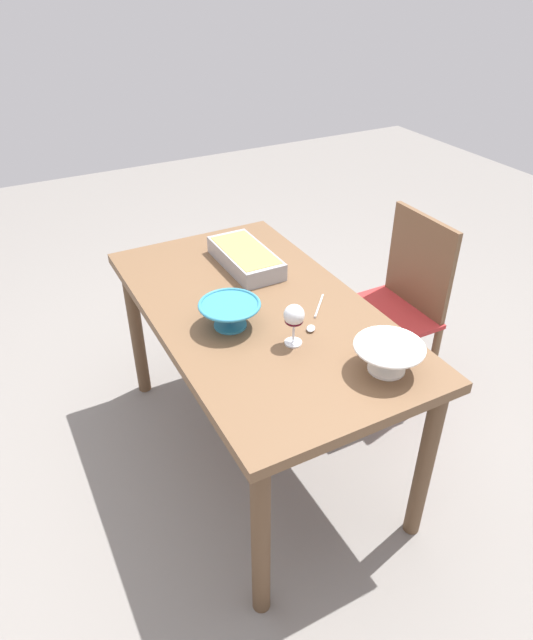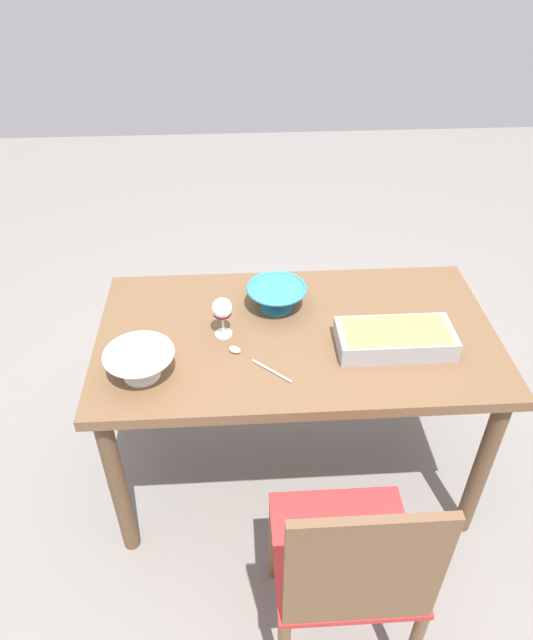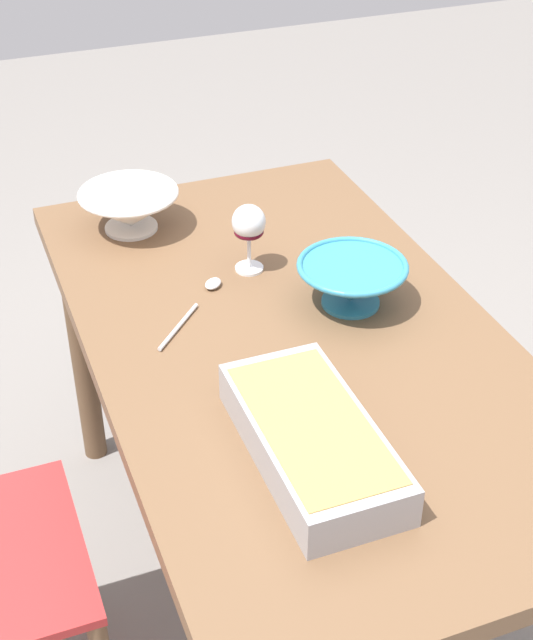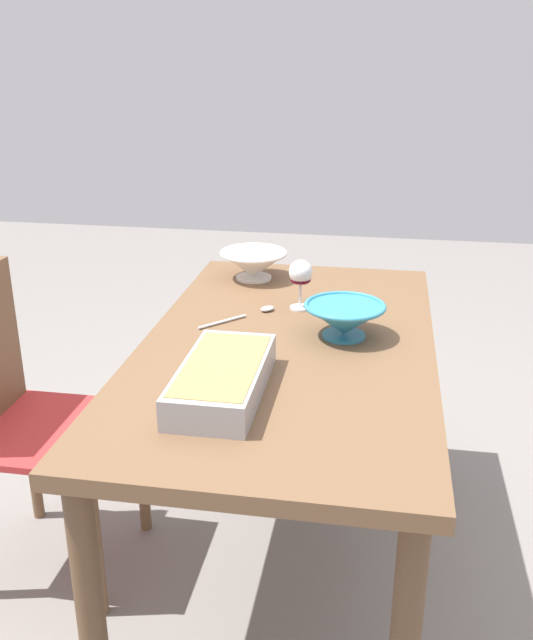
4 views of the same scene
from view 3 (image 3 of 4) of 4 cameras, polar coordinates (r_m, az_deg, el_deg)
ground_plane at (r=2.28m, az=1.44°, el=-16.28°), size 8.00×8.00×0.00m
dining_table at (r=1.82m, az=1.74°, el=-3.30°), size 1.39×0.77×0.74m
wine_glass at (r=1.91m, az=-0.97°, el=5.80°), size 0.07×0.07×0.15m
casserole_dish at (r=1.48m, az=2.84°, el=-7.23°), size 0.39×0.18×0.07m
mixing_bowl at (r=1.83m, az=5.25°, el=2.37°), size 0.22×0.22×0.09m
small_bowl at (r=2.11m, az=-8.40°, el=6.82°), size 0.22×0.22×0.10m
serving_spoon at (r=1.86m, az=-4.03°, el=1.34°), size 0.21×0.19×0.01m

